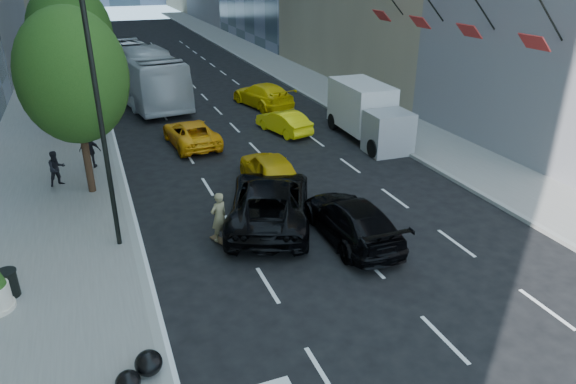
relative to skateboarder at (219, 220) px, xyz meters
name	(u,v)px	position (x,y,z in m)	size (l,w,h in m)	color
ground	(341,269)	(3.20, -3.00, -0.90)	(160.00, 160.00, 0.00)	black
sidewalk_left	(57,90)	(-5.80, 27.00, -0.83)	(6.00, 120.00, 0.15)	slate
sidewalk_right	(290,72)	(13.20, 27.00, -0.83)	(4.00, 120.00, 0.15)	slate
lamp_near	(100,78)	(-3.12, 1.00, 4.91)	(2.13, 0.22, 10.00)	black
lamp_far	(85,20)	(-3.12, 19.00, 4.91)	(2.13, 0.22, 10.00)	black
tree_near	(73,77)	(-4.00, 6.00, 4.07)	(4.20, 4.20, 7.46)	#311C13
tree_mid	(71,35)	(-4.00, 16.00, 4.42)	(4.50, 4.50, 7.99)	#311C13
tree_far	(72,23)	(-4.00, 29.00, 3.72)	(3.90, 3.90, 6.92)	#311C13
traffic_signal	(82,18)	(-3.20, 37.00, 3.33)	(2.48, 0.53, 5.20)	black
facade_flags	(446,22)	(13.84, 7.00, 5.28)	(1.85, 13.30, 2.05)	black
skateboarder	(219,220)	(0.00, 0.00, 0.00)	(0.66, 0.43, 1.80)	#6F6645
black_sedan_lincoln	(270,201)	(2.15, 0.90, -0.04)	(2.86, 6.20, 1.72)	black
black_sedan_mercedes	(351,220)	(4.40, -1.33, -0.16)	(2.08, 5.12, 1.49)	black
taxi_a	(270,170)	(3.29, 4.06, -0.12)	(1.84, 4.57, 1.56)	#D2A00B
taxi_b	(284,122)	(6.56, 11.00, -0.25)	(1.37, 3.92, 1.29)	#FFE80D
taxi_c	(191,133)	(1.20, 10.76, -0.23)	(2.22, 4.82, 1.34)	#F9A30D
taxi_d	(263,95)	(7.34, 17.00, -0.12)	(2.20, 5.41, 1.57)	yellow
city_bus	(140,73)	(-0.02, 21.91, 0.95)	(3.11, 13.27, 3.70)	silver
box_truck	(368,113)	(10.41, 8.28, 0.60)	(2.47, 6.26, 2.96)	silver
pedestrian_a	(57,168)	(-5.30, 7.18, 0.02)	(0.75, 0.59, 1.55)	black
pedestrian_b	(90,151)	(-3.88, 8.86, 0.08)	(0.98, 0.41, 1.67)	black
trash_can	(8,284)	(-6.49, -1.00, -0.35)	(0.53, 0.53, 0.80)	black
garbage_bags	(141,370)	(-3.35, -5.73, -0.49)	(1.12, 1.08, 0.55)	black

